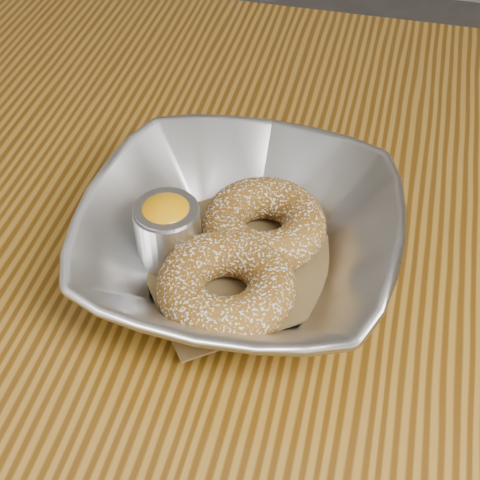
% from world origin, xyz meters
% --- Properties ---
extents(table, '(1.20, 0.80, 0.75)m').
position_xyz_m(table, '(0.00, 0.00, 0.65)').
color(table, brown).
rests_on(table, ground_plane).
extents(serving_bowl, '(0.23, 0.23, 0.06)m').
position_xyz_m(serving_bowl, '(0.04, -0.02, 0.78)').
color(serving_bowl, '#B1B3B8').
rests_on(serving_bowl, table).
extents(parchment, '(0.20, 0.20, 0.00)m').
position_xyz_m(parchment, '(0.04, -0.02, 0.76)').
color(parchment, brown).
rests_on(parchment, table).
extents(donut_back, '(0.10, 0.10, 0.03)m').
position_xyz_m(donut_back, '(0.05, 0.01, 0.78)').
color(donut_back, brown).
rests_on(donut_back, parchment).
extents(donut_front, '(0.12, 0.12, 0.03)m').
position_xyz_m(donut_front, '(0.04, -0.06, 0.78)').
color(donut_front, brown).
rests_on(donut_front, parchment).
extents(ramekin, '(0.05, 0.05, 0.05)m').
position_xyz_m(ramekin, '(-0.01, -0.02, 0.79)').
color(ramekin, '#B1B3B8').
rests_on(ramekin, table).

